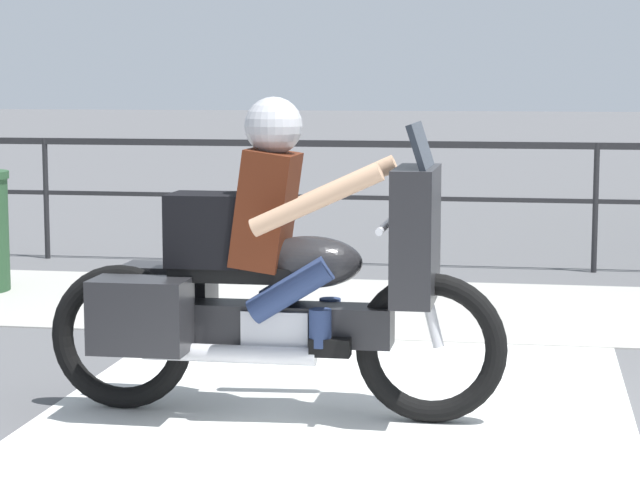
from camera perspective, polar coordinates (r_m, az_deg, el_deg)
The scene contains 4 objects.
sidewalk_band at distance 9.34m, azimuth 12.95°, elevation -3.29°, with size 44.00×2.40×0.01m, color #A8A59E.
crosswalk_band at distance 5.90m, azimuth -0.09°, elevation -9.38°, with size 2.99×6.00×0.01m, color silver.
fence_railing at distance 11.20m, azimuth 12.53°, elevation 3.13°, with size 36.00×0.05×1.15m.
motorcycle at distance 6.27m, azimuth -2.23°, elevation -1.69°, with size 2.36×0.76×1.62m.
Camera 1 is at (-0.55, -5.76, 1.71)m, focal length 70.00 mm.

